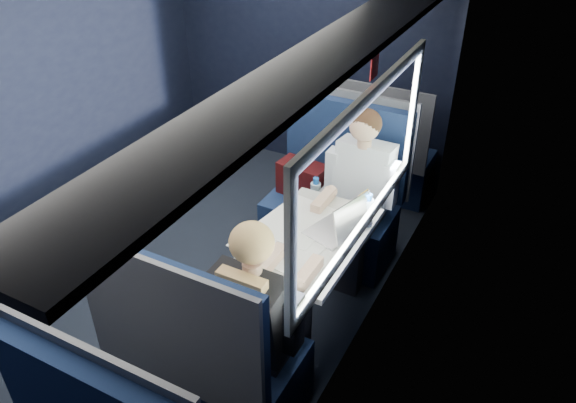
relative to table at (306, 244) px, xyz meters
The scene contains 12 objects.
ground 1.23m from the table, behind, with size 2.80×4.20×0.01m, color black.
room_shell 1.30m from the table, behind, with size 3.00×4.40×2.40m.
table is the anchor object (origin of this frame).
seat_bay_near 0.93m from the table, 102.80° to the left, with size 1.04×0.62×1.26m.
seat_bay_far 0.93m from the table, 101.78° to the right, with size 1.04×0.62×1.26m.
seat_row_front 1.82m from the table, 95.80° to the left, with size 1.04×0.51×1.16m.
man 0.70m from the table, 84.48° to the left, with size 0.53×0.56×1.32m.
woman 0.71m from the table, 84.55° to the right, with size 0.53×0.56×1.32m.
papers 0.11m from the table, behind, with size 0.51×0.73×0.01m, color white.
laptop 0.27m from the table, 30.84° to the left, with size 0.35×0.40×0.26m.
bottle_small 0.44m from the table, 42.64° to the left, with size 0.07×0.07×0.24m.
cup 0.39m from the table, 58.55° to the left, with size 0.07×0.07×0.09m, color white.
Camera 1 is at (2.25, -2.57, 2.84)m, focal length 35.00 mm.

